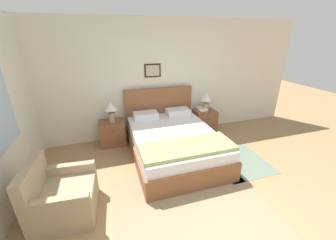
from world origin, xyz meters
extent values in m
plane|color=#99754C|center=(0.00, 0.00, 0.00)|extent=(16.00, 16.00, 0.00)
cube|color=silver|center=(0.00, 3.02, 1.30)|extent=(7.26, 0.06, 2.60)
cube|color=black|center=(-0.03, 2.98, 1.53)|extent=(0.36, 0.02, 0.28)
cube|color=#B2A893|center=(-0.03, 2.97, 1.53)|extent=(0.30, 0.00, 0.23)
cube|color=#897556|center=(-0.10, 0.56, 0.00)|extent=(2.15, 1.78, 0.01)
cube|color=slate|center=(1.23, 1.33, 0.00)|extent=(0.98, 1.15, 0.01)
cube|color=brown|center=(0.08, 1.86, 0.14)|extent=(1.57, 2.14, 0.28)
cube|color=brown|center=(0.08, 0.82, 0.32)|extent=(1.57, 0.06, 0.08)
cube|color=silver|center=(0.08, 1.86, 0.41)|extent=(1.51, 2.06, 0.27)
cube|color=brown|center=(0.08, 2.90, 0.84)|extent=(1.57, 0.06, 0.60)
cube|color=#8E9E5B|center=(0.08, 1.19, 0.58)|extent=(1.54, 0.60, 0.06)
cube|color=silver|center=(-0.29, 2.67, 0.62)|extent=(0.52, 0.32, 0.14)
cube|color=silver|center=(0.46, 2.67, 0.62)|extent=(0.52, 0.32, 0.14)
cube|color=#998466|center=(-1.75, 0.95, 0.21)|extent=(0.81, 0.83, 0.41)
cube|color=#998466|center=(-2.07, 0.97, 0.62)|extent=(0.18, 0.78, 0.41)
cube|color=#998466|center=(-1.72, 1.28, 0.48)|extent=(0.76, 0.15, 0.14)
cube|color=#998466|center=(-1.77, 0.61, 0.48)|extent=(0.76, 0.15, 0.14)
cube|color=brown|center=(-1.03, 2.73, 0.27)|extent=(0.52, 0.42, 0.53)
sphere|color=#332D28|center=(-1.03, 2.51, 0.41)|extent=(0.02, 0.02, 0.02)
cube|color=brown|center=(1.20, 2.73, 0.27)|extent=(0.52, 0.42, 0.53)
sphere|color=#332D28|center=(1.20, 2.51, 0.41)|extent=(0.02, 0.02, 0.02)
cylinder|color=gray|center=(-1.01, 2.71, 0.64)|extent=(0.14, 0.14, 0.22)
cylinder|color=gray|center=(-1.01, 2.71, 0.78)|extent=(0.02, 0.02, 0.06)
cone|color=silver|center=(-1.01, 2.71, 0.90)|extent=(0.27, 0.27, 0.18)
cylinder|color=gray|center=(1.18, 2.71, 0.64)|extent=(0.14, 0.14, 0.22)
cylinder|color=gray|center=(1.18, 2.71, 0.78)|extent=(0.02, 0.02, 0.06)
cone|color=silver|center=(1.18, 2.71, 0.90)|extent=(0.27, 0.27, 0.18)
cube|color=silver|center=(1.08, 2.69, 0.54)|extent=(0.22, 0.22, 0.03)
cube|color=#B7332D|center=(1.08, 2.69, 0.57)|extent=(0.20, 0.28, 0.02)
cube|color=silver|center=(1.08, 2.69, 0.60)|extent=(0.20, 0.27, 0.02)
cube|color=silver|center=(1.08, 2.69, 0.63)|extent=(0.23, 0.27, 0.04)
camera|label=1|loc=(-1.08, -1.47, 2.26)|focal=22.00mm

